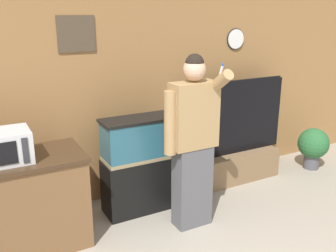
{
  "coord_description": "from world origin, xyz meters",
  "views": [
    {
      "loc": [
        -1.39,
        -1.12,
        2.15
      ],
      "look_at": [
        0.32,
        2.04,
        1.05
      ],
      "focal_mm": 40.0,
      "sensor_mm": 36.0,
      "label": 1
    }
  ],
  "objects_px": {
    "aquarium_on_stand": "(144,164)",
    "tv_on_stand": "(238,151)",
    "person_standing": "(192,141)",
    "microwave": "(0,147)",
    "potted_plant": "(313,145)"
  },
  "relations": [
    {
      "from": "aquarium_on_stand",
      "to": "tv_on_stand",
      "type": "distance_m",
      "value": 1.45
    },
    {
      "from": "tv_on_stand",
      "to": "person_standing",
      "type": "height_order",
      "value": "person_standing"
    },
    {
      "from": "tv_on_stand",
      "to": "person_standing",
      "type": "xyz_separation_m",
      "value": [
        -1.15,
        -0.67,
        0.54
      ]
    },
    {
      "from": "microwave",
      "to": "tv_on_stand",
      "type": "distance_m",
      "value": 2.95
    },
    {
      "from": "microwave",
      "to": "aquarium_on_stand",
      "type": "relative_size",
      "value": 0.46
    },
    {
      "from": "aquarium_on_stand",
      "to": "tv_on_stand",
      "type": "bearing_deg",
      "value": 5.16
    },
    {
      "from": "person_standing",
      "to": "microwave",
      "type": "bearing_deg",
      "value": 168.21
    },
    {
      "from": "tv_on_stand",
      "to": "person_standing",
      "type": "relative_size",
      "value": 0.75
    },
    {
      "from": "microwave",
      "to": "tv_on_stand",
      "type": "height_order",
      "value": "tv_on_stand"
    },
    {
      "from": "person_standing",
      "to": "potted_plant",
      "type": "distance_m",
      "value": 2.41
    },
    {
      "from": "tv_on_stand",
      "to": "potted_plant",
      "type": "bearing_deg",
      "value": -11.7
    },
    {
      "from": "microwave",
      "to": "person_standing",
      "type": "height_order",
      "value": "person_standing"
    },
    {
      "from": "person_standing",
      "to": "potted_plant",
      "type": "height_order",
      "value": "person_standing"
    },
    {
      "from": "tv_on_stand",
      "to": "potted_plant",
      "type": "distance_m",
      "value": 1.17
    },
    {
      "from": "potted_plant",
      "to": "tv_on_stand",
      "type": "bearing_deg",
      "value": 168.3
    }
  ]
}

